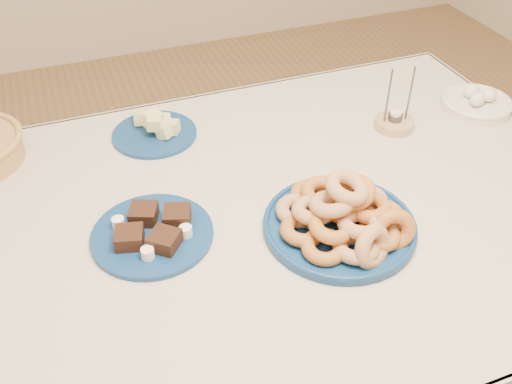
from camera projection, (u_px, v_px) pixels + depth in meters
dining_table at (249, 247)px, 1.35m from camera, size 1.71×1.11×0.75m
donut_platter at (343, 218)px, 1.22m from camera, size 0.41×0.41×0.15m
melon_plate at (156, 129)px, 1.52m from camera, size 0.29×0.29×0.08m
brownie_plate at (153, 232)px, 1.22m from camera, size 0.33×0.33×0.05m
candle_holder at (394, 122)px, 1.55m from camera, size 0.12×0.12×0.18m
egg_bowl at (477, 102)px, 1.62m from camera, size 0.26×0.26×0.07m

